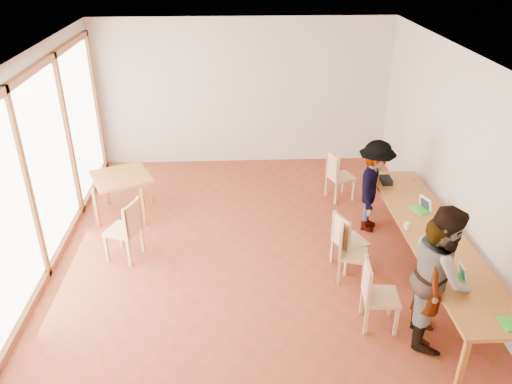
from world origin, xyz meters
TOP-DOWN VIEW (x-y plane):
  - ground at (0.00, 0.00)m, footprint 8.00×8.00m
  - wall_back at (0.00, 4.00)m, footprint 6.00×0.10m
  - wall_right at (3.00, 0.00)m, footprint 0.10×8.00m
  - window_wall at (-2.96, 0.00)m, footprint 0.10×8.00m
  - ceiling at (0.00, 0.00)m, footprint 6.00×8.00m
  - communal_table at (2.50, -0.30)m, footprint 0.80×4.00m
  - side_table at (-2.15, 1.76)m, footprint 0.90×0.90m
  - chair_near at (1.45, -1.20)m, footprint 0.47×0.47m
  - chair_mid at (1.36, 0.01)m, footprint 0.54×0.54m
  - chair_far at (1.33, -0.23)m, footprint 0.49×0.49m
  - chair_empty at (1.64, 2.15)m, footprint 0.54×0.54m
  - chair_spare at (-1.81, 0.42)m, footprint 0.58×0.58m
  - person_near at (2.06, -1.42)m, footprint 0.60×0.71m
  - person_mid at (2.14, -1.40)m, footprint 0.87×1.01m
  - person_far at (2.02, 1.09)m, footprint 0.94×1.15m
  - laptop_mid at (2.43, -1.29)m, footprint 0.20×0.23m
  - laptop_far at (2.56, 0.35)m, footprint 0.29×0.30m
  - yellow_mug at (2.72, -0.06)m, footprint 0.16×0.16m
  - green_bottle at (2.18, 1.50)m, footprint 0.07×0.07m
  - clear_glass at (2.16, -0.15)m, footprint 0.07×0.07m
  - pink_phone at (2.77, 1.41)m, footprint 0.05×0.10m
  - black_pouch at (2.27, 1.28)m, footprint 0.16×0.26m

SIDE VIEW (x-z plane):
  - ground at x=0.00m, z-range 0.00..0.00m
  - chair_far at x=1.33m, z-range 0.30..0.75m
  - chair_mid at x=1.36m, z-range 0.31..0.78m
  - chair_empty at x=1.64m, z-range 0.32..0.80m
  - chair_near at x=1.45m, z-range 0.32..0.81m
  - chair_spare at x=-1.81m, z-range 0.33..0.85m
  - side_table at x=-2.15m, z-range 0.29..1.04m
  - communal_table at x=2.50m, z-range 0.33..1.08m
  - pink_phone at x=2.77m, z-range 0.75..0.76m
  - person_far at x=2.02m, z-range 0.00..1.56m
  - clear_glass at x=2.16m, z-range 0.75..0.84m
  - black_pouch at x=2.27m, z-range 0.75..0.84m
  - laptop_mid at x=2.43m, z-range 0.71..0.89m
  - yellow_mug at x=2.72m, z-range 0.75..0.86m
  - laptop_far at x=2.56m, z-range 0.70..0.91m
  - person_near at x=2.06m, z-range 0.00..1.64m
  - green_bottle at x=2.18m, z-range 0.75..1.03m
  - person_mid at x=2.14m, z-range 0.00..1.79m
  - wall_back at x=0.00m, z-range 0.00..3.00m
  - wall_right at x=3.00m, z-range 0.00..3.00m
  - window_wall at x=-2.96m, z-range 0.00..3.00m
  - ceiling at x=0.00m, z-range 3.00..3.04m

